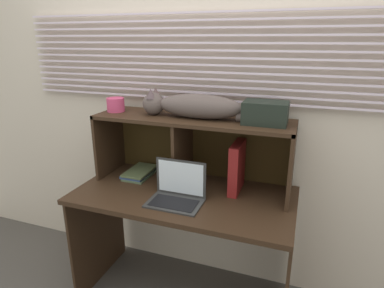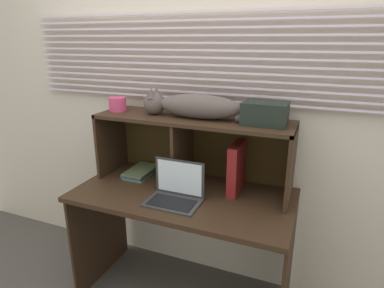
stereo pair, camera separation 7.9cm
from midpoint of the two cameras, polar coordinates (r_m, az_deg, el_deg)
name	(u,v)px [view 1 (the left image)]	position (r m, az deg, el deg)	size (l,w,h in m)	color
back_panel_with_blinds	(203,105)	(2.17, 0.96, 6.97)	(4.40, 0.08, 2.50)	beige
desk	(184,217)	(2.07, -2.56, -12.70)	(1.32, 0.67, 0.78)	#332114
hutch_shelf_unit	(193,137)	(2.04, -1.00, 1.22)	(1.23, 0.35, 0.44)	#332114
cat	(193,106)	(1.95, -0.98, 6.72)	(0.85, 0.16, 0.17)	#564945
laptop	(178,193)	(1.88, -3.72, -8.57)	(0.31, 0.21, 0.23)	#323232
binder_upright	(237,167)	(1.98, 6.81, -4.07)	(0.06, 0.24, 0.31)	maroon
book_stack	(140,172)	(2.26, -10.21, -4.97)	(0.17, 0.26, 0.04)	#4E6145
small_basket	(116,105)	(2.20, -14.32, 6.73)	(0.11, 0.11, 0.09)	#CA416B
storage_box	(265,113)	(1.85, 11.64, 5.42)	(0.24, 0.17, 0.13)	black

